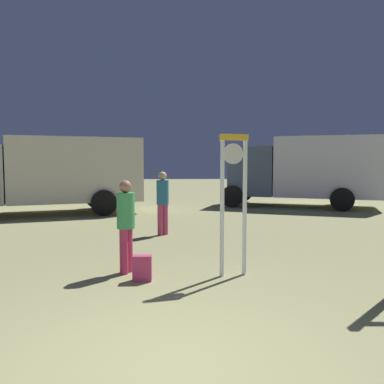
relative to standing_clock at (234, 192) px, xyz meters
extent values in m
plane|color=#8B885A|center=(-0.99, -2.91, -1.40)|extent=(80.00, 80.00, 0.00)
cylinder|color=white|center=(-0.19, -0.05, -0.28)|extent=(0.07, 0.07, 2.23)
cylinder|color=white|center=(0.19, 0.04, -0.28)|extent=(0.07, 0.07, 2.23)
cube|color=yellow|center=(0.00, 0.00, 0.88)|extent=(0.48, 0.18, 0.10)
cylinder|color=silver|center=(-0.01, 0.02, 0.62)|extent=(0.33, 0.11, 0.33)
cube|color=black|center=(-0.01, 0.05, 0.62)|extent=(0.04, 0.02, 0.08)
cube|color=black|center=(-0.01, 0.05, 0.62)|extent=(0.07, 0.03, 0.13)
cylinder|color=#B83056|center=(-1.76, 0.28, -1.01)|extent=(0.14, 0.14, 0.76)
cylinder|color=#B83056|center=(-1.82, 0.14, -1.01)|extent=(0.14, 0.14, 0.76)
cylinder|color=#3F9D54|center=(-1.79, 0.21, -0.33)|extent=(0.30, 0.30, 0.60)
sphere|color=#A16B56|center=(-1.79, 0.21, 0.08)|extent=(0.21, 0.21, 0.21)
cube|color=#B93561|center=(-1.48, -0.26, -1.19)|extent=(0.30, 0.16, 0.41)
cube|color=#BD3669|center=(-1.48, -0.15, -1.25)|extent=(0.21, 0.04, 0.18)
cylinder|color=#C94168|center=(-1.25, 3.72, -1.00)|extent=(0.15, 0.15, 0.79)
cylinder|color=#C94168|center=(-1.37, 3.62, -1.00)|extent=(0.15, 0.15, 0.79)
cylinder|color=teal|center=(-1.31, 3.67, -0.29)|extent=(0.31, 0.31, 0.63)
sphere|color=tan|center=(-1.31, 3.67, 0.13)|extent=(0.22, 0.22, 0.22)
cube|color=beige|center=(-4.70, 8.26, 0.21)|extent=(5.07, 3.61, 2.31)
cylinder|color=black|center=(-4.25, 9.64, -0.95)|extent=(0.93, 0.51, 0.90)
cylinder|color=black|center=(-3.53, 7.39, -0.95)|extent=(0.93, 0.51, 0.90)
cube|color=silver|center=(5.24, 9.62, 0.28)|extent=(4.69, 3.59, 2.46)
cube|color=#425268|center=(2.37, 10.66, 0.10)|extent=(2.49, 2.70, 2.08)
cube|color=black|center=(1.49, 10.98, 0.51)|extent=(0.66, 1.76, 0.92)
cylinder|color=black|center=(2.12, 12.01, -0.95)|extent=(0.93, 0.54, 0.90)
cylinder|color=black|center=(1.32, 9.78, -0.95)|extent=(0.93, 0.54, 0.90)
cylinder|color=black|center=(6.16, 10.55, -0.95)|extent=(0.93, 0.54, 0.90)
cylinder|color=black|center=(5.36, 8.33, -0.95)|extent=(0.93, 0.54, 0.90)
camera|label=1|loc=(-0.90, -6.33, 0.48)|focal=36.51mm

